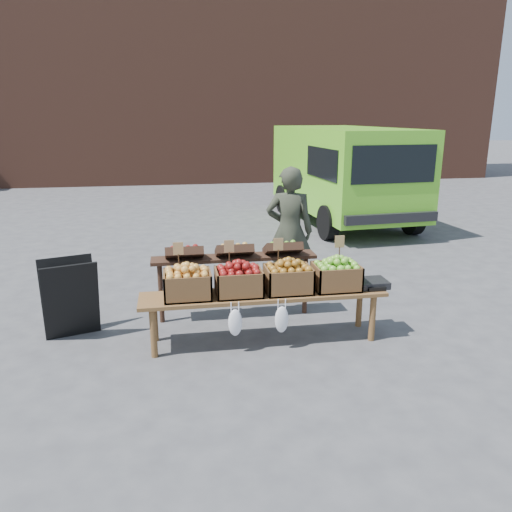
{
  "coord_description": "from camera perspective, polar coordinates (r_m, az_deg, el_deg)",
  "views": [
    {
      "loc": [
        -0.41,
        -5.25,
        2.46
      ],
      "look_at": [
        0.53,
        0.32,
        0.85
      ],
      "focal_mm": 35.0,
      "sensor_mm": 36.0,
      "label": 1
    }
  ],
  "objects": [
    {
      "name": "crate_red_apples",
      "position": [
        5.5,
        3.7,
        -2.68
      ],
      "size": [
        0.5,
        0.4,
        0.28
      ],
      "primitive_type": null,
      "color": "#AA711D",
      "rests_on": "display_bench"
    },
    {
      "name": "crate_russet_pears",
      "position": [
        5.4,
        -1.99,
        -3.0
      ],
      "size": [
        0.5,
        0.4,
        0.28
      ],
      "primitive_type": null,
      "color": "#64170D",
      "rests_on": "display_bench"
    },
    {
      "name": "back_table",
      "position": [
        6.15,
        -2.47,
        -2.5
      ],
      "size": [
        2.1,
        0.44,
        1.04
      ],
      "primitive_type": null,
      "color": "#311E14",
      "rests_on": "ground"
    },
    {
      "name": "crate_green_apples",
      "position": [
        5.65,
        9.15,
        -2.35
      ],
      "size": [
        0.5,
        0.4,
        0.28
      ],
      "primitive_type": null,
      "color": "#65A131",
      "rests_on": "display_bench"
    },
    {
      "name": "brick_building",
      "position": [
        20.41,
        -9.12,
        22.88
      ],
      "size": [
        24.0,
        4.0,
        10.0
      ],
      "primitive_type": "cube",
      "color": "brown",
      "rests_on": "ground"
    },
    {
      "name": "chalkboard_sign",
      "position": [
        6.04,
        -20.49,
        -4.51
      ],
      "size": [
        0.67,
        0.49,
        0.91
      ],
      "primitive_type": null,
      "rotation": [
        0.0,
        0.0,
        0.3
      ],
      "color": "black",
      "rests_on": "ground"
    },
    {
      "name": "crate_golden_apples",
      "position": [
        5.36,
        -7.83,
        -3.29
      ],
      "size": [
        0.5,
        0.4,
        0.28
      ],
      "primitive_type": null,
      "color": "#B68B25",
      "rests_on": "display_bench"
    },
    {
      "name": "ground",
      "position": [
        5.81,
        -4.7,
        -9.2
      ],
      "size": [
        80.0,
        80.0,
        0.0
      ],
      "primitive_type": "plane",
      "color": "#49494C"
    },
    {
      "name": "weighing_scale",
      "position": [
        5.82,
        13.08,
        -3.04
      ],
      "size": [
        0.34,
        0.3,
        0.08
      ],
      "primitive_type": "cube",
      "color": "black",
      "rests_on": "display_bench"
    },
    {
      "name": "delivery_van",
      "position": [
        11.81,
        9.92,
        8.99
      ],
      "size": [
        2.6,
        5.01,
        2.17
      ],
      "primitive_type": null,
      "rotation": [
        0.0,
        0.0,
        0.08
      ],
      "color": "#64C926",
      "rests_on": "ground"
    },
    {
      "name": "display_bench",
      "position": [
        5.6,
        0.86,
        -6.97
      ],
      "size": [
        2.7,
        0.56,
        0.57
      ],
      "primitive_type": null,
      "color": "brown",
      "rests_on": "ground"
    },
    {
      "name": "vendor",
      "position": [
        6.93,
        3.84,
        2.84
      ],
      "size": [
        0.75,
        0.59,
        1.79
      ],
      "primitive_type": "imported",
      "rotation": [
        0.0,
        0.0,
        2.87
      ],
      "color": "#303426",
      "rests_on": "ground"
    }
  ]
}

